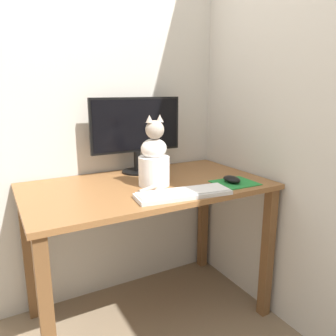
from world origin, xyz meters
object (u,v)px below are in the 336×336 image
Objects in this scene: monitor at (137,130)px; keyboard at (183,193)px; cat at (154,160)px; computer_mouse_right at (232,179)px.

monitor is 1.19× the size of keyboard.
cat reaches higher than keyboard.
cat is at bearing -96.39° from monitor.
monitor is 0.53m from keyboard.
monitor is 1.52× the size of cat.
monitor reaches higher than keyboard.
computer_mouse_right is at bearing 17.03° from keyboard.
computer_mouse_right is (0.32, -0.43, -0.22)m from monitor.
keyboard is 1.28× the size of cat.
keyboard is (0.01, -0.48, -0.23)m from monitor.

